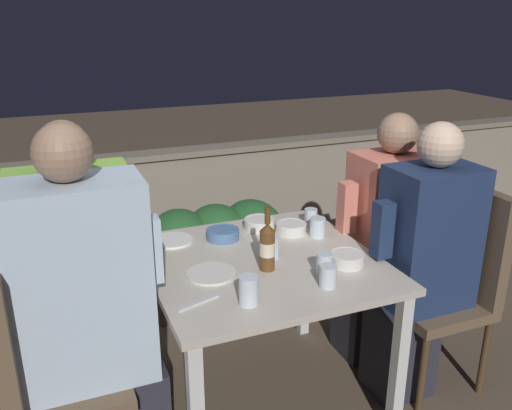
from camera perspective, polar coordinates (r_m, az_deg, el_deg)
The scene contains 27 objects.
ground_plane at distance 2.65m, azimuth 0.61°, elevation -19.58°, with size 16.00×16.00×0.00m, color brown.
parapet_wall at distance 3.82m, azimuth -8.82°, elevation -0.04°, with size 9.00×0.18×0.79m.
dining_table at distance 2.31m, azimuth 0.66°, elevation -7.70°, with size 0.94×0.93×0.70m.
planter_hedge at distance 3.25m, azimuth -4.03°, elevation -4.59°, with size 0.81×0.47×0.61m.
chair_left_near at distance 2.08m, azimuth -22.18°, elevation -14.73°, with size 0.41×0.41×0.96m.
person_blue_shirt at distance 2.01m, azimuth -16.94°, elevation -11.09°, with size 0.52×0.26×1.36m.
chair_left_far at distance 2.35m, azimuth -21.98°, elevation -10.44°, with size 0.41×0.41×0.96m.
person_green_blouse at distance 2.30m, azimuth -17.34°, elevation -7.69°, with size 0.51×0.26×1.31m.
chair_right_near at distance 2.65m, azimuth 20.21°, elevation -6.64°, with size 0.41×0.41×0.96m.
person_navy_jumper at distance 2.50m, azimuth 16.97°, elevation -5.94°, with size 0.48×0.26×1.26m.
chair_right_far at distance 2.88m, azimuth 16.41°, elevation -4.08°, with size 0.41×0.41×0.96m.
person_coral_top at distance 2.74m, azimuth 13.23°, elevation -3.44°, with size 0.47×0.26×1.25m.
beer_bottle at distance 2.15m, azimuth 1.20°, elevation -4.34°, with size 0.06×0.06×0.27m.
plate_0 at distance 2.48m, azimuth -8.81°, elevation -3.69°, with size 0.18×0.18×0.01m.
plate_1 at distance 2.16m, azimuth -4.72°, elevation -7.20°, with size 0.20×0.20×0.01m.
bowl_0 at distance 2.47m, azimuth -3.52°, elevation -2.99°, with size 0.15×0.15×0.05m.
bowl_1 at distance 2.54m, azimuth 3.73°, elevation -2.35°, with size 0.14×0.14×0.05m.
bowl_2 at distance 2.58m, azimuth 0.36°, elevation -1.89°, with size 0.15×0.15×0.05m.
bowl_3 at distance 2.25m, azimuth 9.54°, elevation -5.54°, with size 0.14×0.14×0.05m.
glass_cup_0 at distance 2.15m, azimuth 7.20°, elevation -6.20°, with size 0.06×0.06×0.09m.
glass_cup_1 at distance 1.93m, azimuth -0.78°, elevation -8.97°, with size 0.07×0.07×0.11m.
glass_cup_2 at distance 2.50m, azimuth 6.50°, elevation -2.34°, with size 0.07×0.07×0.09m.
glass_cup_3 at distance 2.63m, azimuth 5.78°, elevation -1.27°, with size 0.06×0.06×0.08m.
glass_cup_4 at distance 2.28m, azimuth 1.50°, elevation -4.43°, with size 0.08×0.08×0.09m.
glass_cup_5 at distance 2.06m, azimuth 7.58°, elevation -7.44°, with size 0.07×0.07×0.09m.
fork_0 at distance 1.96m, azimuth -6.13°, elevation -10.19°, with size 0.17×0.07×0.01m.
potted_plant at distance 3.61m, azimuth 15.95°, elevation -1.12°, with size 0.30×0.30×0.73m.
Camera 1 is at (-0.80, -1.89, 1.68)m, focal length 38.00 mm.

